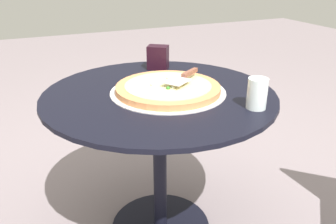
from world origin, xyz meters
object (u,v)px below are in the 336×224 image
(patio_table, at_px, (160,128))
(pizza_on_tray, at_px, (168,89))
(pizza_server, at_px, (184,77))
(napkin_dispenser, at_px, (158,57))
(drinking_cup, at_px, (257,93))

(patio_table, bearing_deg, pizza_on_tray, -25.45)
(patio_table, height_order, pizza_on_tray, pizza_on_tray)
(pizza_on_tray, xyz_separation_m, pizza_server, (0.07, 0.01, 0.04))
(patio_table, relative_size, pizza_on_tray, 2.02)
(patio_table, height_order, pizza_server, pizza_server)
(napkin_dispenser, bearing_deg, pizza_on_tray, 109.41)
(pizza_on_tray, xyz_separation_m, napkin_dispenser, (0.09, 0.33, 0.04))
(patio_table, bearing_deg, napkin_dispenser, 68.56)
(pizza_on_tray, bearing_deg, pizza_server, 6.87)
(pizza_server, height_order, napkin_dispenser, napkin_dispenser)
(pizza_on_tray, xyz_separation_m, drinking_cup, (0.22, -0.28, 0.04))
(drinking_cup, height_order, napkin_dispenser, napkin_dispenser)
(pizza_server, xyz_separation_m, napkin_dispenser, (0.02, 0.32, 0.00))
(drinking_cup, relative_size, napkin_dispenser, 0.99)
(pizza_server, distance_m, drinking_cup, 0.33)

